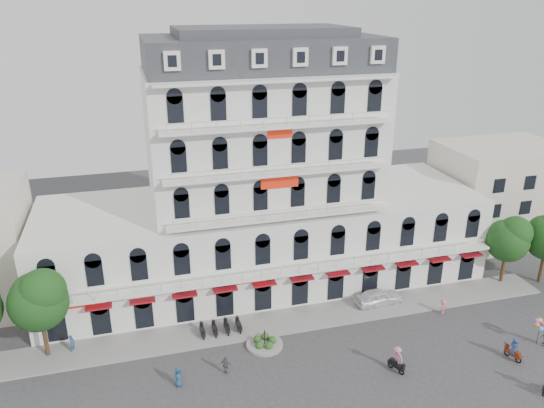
{
  "coord_description": "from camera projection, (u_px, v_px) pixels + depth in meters",
  "views": [
    {
      "loc": [
        -12.58,
        -31.19,
        28.36
      ],
      "look_at": [
        -1.23,
        10.0,
        11.57
      ],
      "focal_mm": 35.0,
      "sensor_mm": 36.0,
      "label": 1
    }
  ],
  "objects": [
    {
      "name": "main_building",
      "position": [
        263.0,
        190.0,
        53.97
      ],
      "size": [
        45.0,
        15.0,
        25.8
      ],
      "color": "silver",
      "rests_on": "ground"
    },
    {
      "name": "tree_west_inner",
      "position": [
        38.0,
        298.0,
        42.71
      ],
      "size": [
        4.76,
        4.76,
        8.25
      ],
      "color": "#382314",
      "rests_on": "ground"
    },
    {
      "name": "ground",
      "position": [
        321.0,
        385.0,
        41.47
      ],
      "size": [
        120.0,
        120.0,
        0.0
      ],
      "primitive_type": "plane",
      "color": "#38383A",
      "rests_on": "ground"
    },
    {
      "name": "parked_car",
      "position": [
        378.0,
        297.0,
        52.04
      ],
      "size": [
        4.87,
        2.21,
        1.62
      ],
      "primitive_type": "imported",
      "rotation": [
        0.0,
        0.0,
        1.63
      ],
      "color": "silver",
      "rests_on": "ground"
    },
    {
      "name": "pedestrian_right",
      "position": [
        443.0,
        307.0,
        50.44
      ],
      "size": [
        1.11,
        0.82,
        1.53
      ],
      "primitive_type": "imported",
      "rotation": [
        0.0,
        0.0,
        3.43
      ],
      "color": "#D26F7C",
      "rests_on": "ground"
    },
    {
      "name": "balloon_vendor",
      "position": [
        543.0,
        332.0,
        45.77
      ],
      "size": [
        1.44,
        1.3,
        2.45
      ],
      "color": "#4C4C52",
      "rests_on": "ground"
    },
    {
      "name": "pedestrian_mid",
      "position": [
        226.0,
        365.0,
        42.44
      ],
      "size": [
        1.04,
        0.83,
        1.64
      ],
      "primitive_type": "imported",
      "rotation": [
        0.0,
        0.0,
        2.62
      ],
      "color": "#58595F",
      "rests_on": "ground"
    },
    {
      "name": "rider_east",
      "position": [
        514.0,
        349.0,
        44.07
      ],
      "size": [
        0.71,
        1.68,
        2.06
      ],
      "rotation": [
        0.0,
        0.0,
        1.82
      ],
      "color": "maroon",
      "rests_on": "ground"
    },
    {
      "name": "parked_scooter_row",
      "position": [
        221.0,
        333.0,
        47.79
      ],
      "size": [
        4.4,
        1.8,
        1.1
      ],
      "primitive_type": null,
      "color": "black",
      "rests_on": "ground"
    },
    {
      "name": "rider_center",
      "position": [
        397.0,
        358.0,
        42.58
      ],
      "size": [
        1.1,
        1.61,
        2.32
      ],
      "rotation": [
        0.0,
        0.0,
        5.11
      ],
      "color": "black",
      "rests_on": "ground"
    },
    {
      "name": "sidewalk",
      "position": [
        288.0,
        321.0,
        49.51
      ],
      "size": [
        53.0,
        4.0,
        0.16
      ],
      "primitive_type": "cube",
      "color": "gray",
      "rests_on": "ground"
    },
    {
      "name": "pedestrian_far",
      "position": [
        72.0,
        344.0,
        44.99
      ],
      "size": [
        0.61,
        0.72,
        1.67
      ],
      "primitive_type": "imported",
      "rotation": [
        0.0,
        0.0,
        1.17
      ],
      "color": "navy",
      "rests_on": "ground"
    },
    {
      "name": "tree_east_inner",
      "position": [
        509.0,
        238.0,
        54.46
      ],
      "size": [
        4.4,
        4.37,
        7.57
      ],
      "color": "#382314",
      "rests_on": "ground"
    },
    {
      "name": "traffic_island",
      "position": [
        265.0,
        343.0,
        46.01
      ],
      "size": [
        3.2,
        3.2,
        1.6
      ],
      "color": "gray",
      "rests_on": "ground"
    },
    {
      "name": "flank_building_east",
      "position": [
        497.0,
        193.0,
        64.63
      ],
      "size": [
        14.0,
        10.0,
        12.0
      ],
      "primitive_type": "cube",
      "color": "beige",
      "rests_on": "ground"
    },
    {
      "name": "pedestrian_left",
      "position": [
        178.0,
        377.0,
        41.08
      ],
      "size": [
        0.92,
        0.73,
        1.65
      ],
      "primitive_type": "imported",
      "rotation": [
        0.0,
        0.0,
        0.28
      ],
      "color": "navy",
      "rests_on": "ground"
    }
  ]
}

